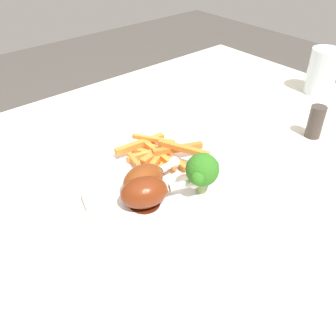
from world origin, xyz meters
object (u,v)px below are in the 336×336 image
water_glass (322,71)px  chicken_drumstick_far (147,192)px  broccoli_floret_front (202,171)px  chicken_drumstick_near (145,179)px  fork (2,172)px  dinner_plate (168,181)px  carrot_fries_pile (159,152)px  dining_table (177,206)px  pepper_shaker (316,122)px

water_glass → chicken_drumstick_far: bearing=6.1°
chicken_drumstick_far → water_glass: bearing=-173.9°
broccoli_floret_front → chicken_drumstick_near: bearing=-43.7°
broccoli_floret_front → fork: bearing=-51.6°
dinner_plate → fork: bearing=-46.3°
carrot_fries_pile → chicken_drumstick_near: chicken_drumstick_near is taller
dining_table → fork: bearing=-31.7°
dinner_plate → carrot_fries_pile: carrot_fries_pile is taller
fork → pepper_shaker: 0.58m
broccoli_floret_front → pepper_shaker: (-0.30, 0.01, -0.02)m
chicken_drumstick_near → water_glass: size_ratio=1.10×
dining_table → broccoli_floret_front: size_ratio=15.35×
dinner_plate → fork: dinner_plate is taller
water_glass → chicken_drumstick_near: bearing=3.6°
dining_table → water_glass: bearing=178.4°
fork → pepper_shaker: bearing=82.9°
chicken_drumstick_far → chicken_drumstick_near: bearing=-121.8°
dining_table → water_glass: water_glass is taller
dinner_plate → fork: (0.20, -0.21, -0.00)m
dining_table → pepper_shaker: pepper_shaker is taller
dining_table → dinner_plate: dinner_plate is taller
broccoli_floret_front → dinner_plate: bearing=-76.1°
broccoli_floret_front → chicken_drumstick_near: (0.06, -0.06, -0.02)m
dining_table → water_glass: size_ratio=9.95×
dining_table → chicken_drumstick_near: 0.20m
broccoli_floret_front → fork: (0.21, -0.27, -0.05)m
chicken_drumstick_near → water_glass: 0.55m
dining_table → pepper_shaker: size_ratio=16.20×
dinner_plate → pepper_shaker: bearing=167.2°
dining_table → carrot_fries_pile: 0.15m
chicken_drumstick_near → pepper_shaker: 0.37m
chicken_drumstick_far → broccoli_floret_front: bearing=156.6°
dinner_plate → water_glass: water_glass is taller
chicken_drumstick_near → fork: bearing=-54.2°
fork → dining_table: bearing=79.7°
broccoli_floret_front → chicken_drumstick_far: size_ratio=0.54×
water_glass → dining_table: bearing=-1.6°
chicken_drumstick_far → pepper_shaker: size_ratio=1.95×
chicken_drumstick_near → water_glass: bearing=-176.4°
chicken_drumstick_near → pepper_shaker: (-0.36, 0.07, -0.00)m
chicken_drumstick_far → dinner_plate: bearing=-156.7°
carrot_fries_pile → fork: size_ratio=0.77×
dinner_plate → fork: 0.29m
fork → carrot_fries_pile: bearing=76.3°
dining_table → pepper_shaker: bearing=155.0°
dining_table → broccoli_floret_front: (0.05, 0.11, 0.17)m
water_glass → pepper_shaker: 0.22m
broccoli_floret_front → chicken_drumstick_far: (0.08, -0.03, -0.02)m
dining_table → carrot_fries_pile: bearing=-7.8°
broccoli_floret_front → carrot_fries_pile: size_ratio=0.46×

